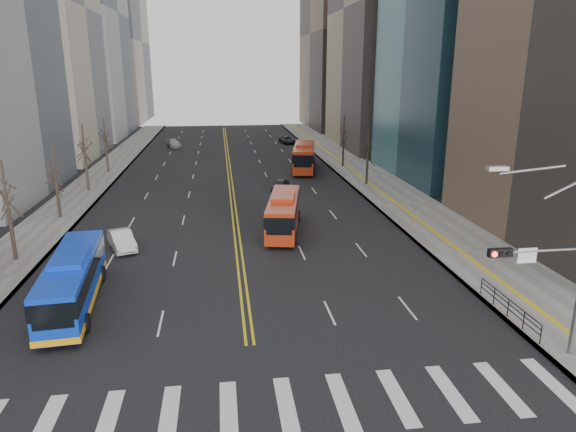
{
  "coord_description": "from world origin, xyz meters",
  "views": [
    {
      "loc": [
        -1.14,
        -17.92,
        13.32
      ],
      "look_at": [
        2.82,
        11.8,
        4.71
      ],
      "focal_mm": 32.0,
      "sensor_mm": 36.0,
      "label": 1
    }
  ],
  "objects": [
    {
      "name": "pedestrian_railing",
      "position": [
        14.3,
        6.0,
        0.82
      ],
      "size": [
        0.06,
        6.06,
        1.02
      ],
      "color": "black",
      "rests_on": "sidewalk_right"
    },
    {
      "name": "crosswalk",
      "position": [
        0.0,
        0.0,
        0.01
      ],
      "size": [
        26.7,
        4.0,
        0.01
      ],
      "color": "silver",
      "rests_on": "ground"
    },
    {
      "name": "car_white",
      "position": [
        -8.87,
        20.69,
        0.72
      ],
      "size": [
        2.96,
        4.61,
        1.43
      ],
      "primitive_type": "imported",
      "rotation": [
        0.0,
        0.0,
        0.36
      ],
      "color": "silver",
      "rests_on": "ground"
    },
    {
      "name": "red_bus_far",
      "position": [
        10.19,
        50.45,
        2.04
      ],
      "size": [
        4.86,
        11.93,
        3.68
      ],
      "color": "#AB2D12",
      "rests_on": "ground"
    },
    {
      "name": "signal_mast",
      "position": [
        13.77,
        2.0,
        4.86
      ],
      "size": [
        5.37,
        0.37,
        9.39
      ],
      "color": "slate",
      "rests_on": "ground"
    },
    {
      "name": "blue_bus",
      "position": [
        -9.86,
        10.94,
        1.67
      ],
      "size": [
        3.25,
        11.01,
        3.19
      ],
      "color": "blue",
      "rests_on": "ground"
    },
    {
      "name": "centerline",
      "position": [
        0.0,
        55.0,
        0.01
      ],
      "size": [
        0.55,
        100.0,
        0.01
      ],
      "color": "gold",
      "rests_on": "ground"
    },
    {
      "name": "sidewalk_left",
      "position": [
        -16.5,
        45.0,
        0.07
      ],
      "size": [
        5.0,
        130.0,
        0.15
      ],
      "primitive_type": "cube",
      "color": "gray",
      "rests_on": "ground"
    },
    {
      "name": "car_dark_far",
      "position": [
        11.32,
        76.42,
        0.66
      ],
      "size": [
        2.91,
        5.02,
        1.32
      ],
      "primitive_type": "imported",
      "rotation": [
        0.0,
        0.0,
        0.16
      ],
      "color": "black",
      "rests_on": "ground"
    },
    {
      "name": "car_dark_mid",
      "position": [
        5.54,
        38.71,
        0.61
      ],
      "size": [
        2.71,
        3.87,
        1.22
      ],
      "primitive_type": "imported",
      "rotation": [
        0.0,
        0.0,
        -0.39
      ],
      "color": "black",
      "rests_on": "ground"
    },
    {
      "name": "sidewalk_right",
      "position": [
        17.5,
        45.0,
        0.07
      ],
      "size": [
        7.0,
        130.0,
        0.15
      ],
      "primitive_type": "cube",
      "color": "gray",
      "rests_on": "ground"
    },
    {
      "name": "car_silver",
      "position": [
        -9.16,
        74.01,
        0.69
      ],
      "size": [
        3.17,
        5.07,
        1.37
      ],
      "primitive_type": "imported",
      "rotation": [
        0.0,
        0.0,
        0.28
      ],
      "color": "#949398",
      "rests_on": "ground"
    },
    {
      "name": "ground",
      "position": [
        0.0,
        0.0,
        0.0
      ],
      "size": [
        220.0,
        220.0,
        0.0
      ],
      "primitive_type": "plane",
      "color": "black"
    },
    {
      "name": "red_bus_near",
      "position": [
        3.99,
        23.46,
        1.8
      ],
      "size": [
        4.2,
        10.36,
        3.23
      ],
      "color": "#AB2D12",
      "rests_on": "ground"
    },
    {
      "name": "street_trees",
      "position": [
        -7.18,
        34.55,
        4.87
      ],
      "size": [
        35.2,
        47.2,
        7.6
      ],
      "color": "black",
      "rests_on": "ground"
    }
  ]
}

